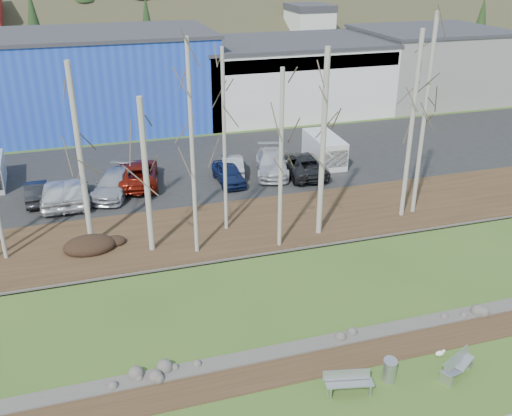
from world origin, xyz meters
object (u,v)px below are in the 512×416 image
object	(u,v)px
bench_intact	(348,382)
car_4	(228,173)
car_0	(55,193)
seagull	(440,353)
car_7	(272,163)
van_white	(325,150)
car_2	(138,173)
car_5	(232,165)
litter_bin	(389,371)
car_6	(302,164)
car_3	(114,184)
car_1	(36,192)
car_8	(74,191)
bench_damaged	(457,366)

from	to	relation	value
bench_intact	car_4	world-z (taller)	car_4
car_0	seagull	bearing A→B (deg)	126.56
car_7	van_white	bearing A→B (deg)	25.71
car_2	van_white	world-z (taller)	van_white
car_5	car_4	bearing A→B (deg)	77.03
car_2	car_5	world-z (taller)	car_2
litter_bin	car_6	xyz separation A→B (m)	(4.61, 20.77, 0.45)
bench_intact	car_3	distance (m)	22.14
car_1	car_4	bearing A→B (deg)	174.41
bench_intact	car_8	world-z (taller)	car_8
car_0	car_4	world-z (taller)	car_0
litter_bin	car_0	xyz separation A→B (m)	(-12.12, 20.41, 0.48)
seagull	van_white	xyz separation A→B (m)	(4.48, 21.87, 0.98)
litter_bin	car_3	size ratio (longest dim) A/B	0.17
car_4	van_white	distance (m)	8.09
bench_damaged	car_6	xyz separation A→B (m)	(1.97, 21.21, 0.50)
car_1	car_5	bearing A→B (deg)	-179.09
car_4	car_6	distance (m)	5.39
car_4	bench_damaged	bearing A→B (deg)	-82.00
bench_intact	car_0	xyz separation A→B (m)	(-10.38, 20.51, 0.48)
bench_damaged	car_6	world-z (taller)	car_6
bench_damaged	car_8	xyz separation A→B (m)	(-13.60, 20.86, 0.53)
car_7	car_1	bearing A→B (deg)	-163.51
car_8	car_3	bearing A→B (deg)	-167.00
car_1	car_3	size ratio (longest dim) A/B	0.76
bench_damaged	car_1	size ratio (longest dim) A/B	0.46
car_4	car_3	bearing A→B (deg)	177.40
car_4	car_8	size ratio (longest dim) A/B	0.89
seagull	car_2	bearing A→B (deg)	119.24
litter_bin	car_4	world-z (taller)	car_4
car_5	car_7	xyz separation A→B (m)	(2.78, -0.62, 0.10)
bench_damaged	car_5	distance (m)	22.89
car_2	car_8	world-z (taller)	car_2
car_8	van_white	bearing A→B (deg)	-173.61
car_6	car_1	bearing A→B (deg)	0.85
litter_bin	car_1	xyz separation A→B (m)	(-13.27, 21.31, 0.34)
car_7	van_white	world-z (taller)	van_white
car_0	car_7	world-z (taller)	car_0
bench_intact	car_4	xyz separation A→B (m)	(0.95, 20.90, 0.40)
bench_damaged	seagull	bearing A→B (deg)	64.75
car_4	car_8	bearing A→B (deg)	-178.94
car_5	car_6	size ratio (longest dim) A/B	0.77
bench_damaged	litter_bin	size ratio (longest dim) A/B	2.06
car_2	car_4	size ratio (longest dim) A/B	1.40
seagull	car_1	distance (m)	26.12
seagull	car_8	xyz separation A→B (m)	(-13.60, 19.81, 0.74)
car_0	car_6	distance (m)	16.73
car_6	car_0	bearing A→B (deg)	3.81
bench_intact	litter_bin	world-z (taller)	bench_intact
car_3	car_4	size ratio (longest dim) A/B	1.25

